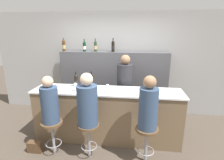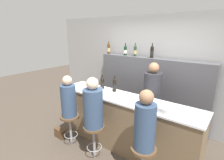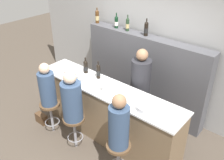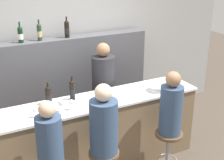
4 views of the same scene
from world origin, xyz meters
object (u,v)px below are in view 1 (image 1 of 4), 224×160
wine_bottle_counter_0 (76,80)px  guest_seated_right (148,106)px  wine_glass_0 (59,86)px  bar_stool_right (147,135)px  wine_bottle_backbar_3 (113,46)px  guest_seated_middle (87,103)px  bar_stool_left (52,129)px  wine_glass_2 (82,86)px  wine_bottle_backbar_2 (96,46)px  wine_glass_1 (75,85)px  bar_stool_middle (89,131)px  handbag (35,147)px  wine_bottle_backbar_0 (64,45)px  wine_glass_3 (107,86)px  wine_bottle_counter_1 (92,80)px  metal_bowl (153,92)px  guest_seated_left (50,102)px  wine_bottle_backbar_1 (84,46)px  bartender (125,95)px

wine_bottle_counter_0 → guest_seated_right: bearing=-28.0°
wine_glass_0 → bar_stool_right: size_ratio=0.20×
wine_bottle_backbar_3 → guest_seated_middle: wine_bottle_backbar_3 is taller
bar_stool_left → wine_glass_0: bearing=93.4°
wine_glass_2 → guest_seated_right: bearing=-21.2°
wine_bottle_counter_0 → wine_bottle_backbar_2: (0.20, 0.99, 0.61)m
wine_glass_2 → wine_glass_1: bearing=180.0°
wine_bottle_backbar_3 → bar_stool_right: wine_bottle_backbar_3 is taller
wine_bottle_counter_0 → bar_stool_right: 1.71m
bar_stool_middle → handbag: bar_stool_middle is taller
wine_bottle_backbar_0 → wine_glass_1: wine_bottle_backbar_0 is taller
bar_stool_right → wine_glass_3: bearing=147.0°
wine_glass_0 → bar_stool_right: bearing=-15.7°
wine_bottle_backbar_2 → wine_glass_2: size_ratio=2.33×
wine_bottle_counter_1 → wine_bottle_backbar_2: wine_bottle_backbar_2 is taller
wine_bottle_counter_1 → wine_glass_2: (-0.12, -0.28, -0.04)m
wine_bottle_backbar_3 → metal_bowl: size_ratio=1.30×
wine_glass_0 → bar_stool_right: 1.81m
bar_stool_middle → guest_seated_left: bearing=180.0°
metal_bowl → guest_seated_middle: 1.17m
handbag → wine_bottle_backbar_2: bearing=65.7°
wine_bottle_counter_1 → wine_bottle_backbar_2: 1.16m
wine_bottle_backbar_0 → metal_bowl: bearing=-30.8°
guest_seated_middle → wine_glass_2: bearing=115.6°
wine_bottle_counter_1 → wine_bottle_backbar_2: size_ratio=1.03×
guest_seated_left → wine_bottle_backbar_1: bearing=85.5°
wine_bottle_backbar_2 → bar_stool_left: 2.19m
wine_bottle_backbar_0 → bartender: (1.58, -0.60, -1.02)m
guest_seated_middle → bartender: bartender is taller
wine_bottle_backbar_1 → guest_seated_middle: bearing=-73.7°
bar_stool_left → wine_glass_2: bearing=47.3°
wine_bottle_backbar_0 → bar_stool_right: 2.94m
wine_bottle_backbar_1 → bartender: bearing=-29.8°
wine_bottle_backbar_2 → bar_stool_middle: (0.23, -1.73, -1.28)m
wine_bottle_counter_0 → wine_glass_3: wine_bottle_counter_0 is taller
wine_glass_0 → guest_seated_left: size_ratio=0.16×
wine_bottle_counter_1 → bar_stool_middle: bearing=-82.1°
wine_bottle_backbar_0 → handbag: (0.03, -1.73, -1.68)m
bar_stool_left → wine_bottle_backbar_0: bearing=102.8°
wine_glass_2 → guest_seated_left: guest_seated_left is taller
wine_glass_3 → metal_bowl: size_ratio=0.63×
wine_bottle_counter_1 → wine_glass_2: bearing=-112.8°
guest_seated_left → wine_bottle_backbar_2: bearing=76.5°
wine_bottle_backbar_0 → bar_stool_middle: 2.39m
wine_bottle_counter_1 → wine_glass_1: size_ratio=2.05×
wine_bottle_counter_0 → guest_seated_left: guest_seated_left is taller
wine_glass_2 → guest_seated_left: (-0.42, -0.46, -0.15)m
wine_bottle_backbar_2 → wine_glass_0: size_ratio=2.49×
guest_seated_middle → wine_glass_1: bearing=127.1°
wine_bottle_backbar_0 → wine_bottle_backbar_3: (1.24, 0.00, -0.01)m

